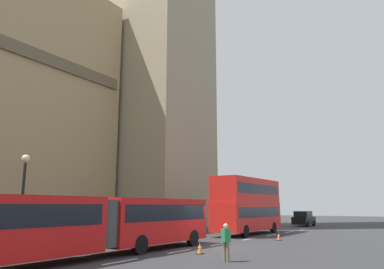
# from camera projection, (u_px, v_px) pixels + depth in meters

# --- Properties ---
(ground_plane) EXTENTS (160.00, 160.00, 0.00)m
(ground_plane) POSITION_uv_depth(u_px,v_px,m) (207.00, 247.00, 22.55)
(ground_plane) COLOR #333335
(lane_centre_marking) EXTENTS (34.40, 0.16, 0.01)m
(lane_centre_marking) POSITION_uv_depth(u_px,v_px,m) (236.00, 241.00, 25.79)
(lane_centre_marking) COLOR silver
(lane_centre_marking) RESTS_ON ground_plane
(articulated_bus) EXTENTS (16.94, 2.54, 2.90)m
(articulated_bus) POSITION_uv_depth(u_px,v_px,m) (96.00, 221.00, 17.98)
(articulated_bus) COLOR red
(articulated_bus) RESTS_ON ground_plane
(double_decker_bus) EXTENTS (9.67, 2.54, 4.90)m
(double_decker_bus) POSITION_uv_depth(u_px,v_px,m) (248.00, 203.00, 32.73)
(double_decker_bus) COLOR red
(double_decker_bus) RESTS_ON ground_plane
(sedan_lead) EXTENTS (4.40, 1.86, 1.85)m
(sedan_lead) POSITION_uv_depth(u_px,v_px,m) (304.00, 219.00, 45.86)
(sedan_lead) COLOR black
(sedan_lead) RESTS_ON ground_plane
(traffic_cone_west) EXTENTS (0.36, 0.36, 0.58)m
(traffic_cone_west) POSITION_uv_depth(u_px,v_px,m) (200.00, 248.00, 19.09)
(traffic_cone_west) COLOR black
(traffic_cone_west) RESTS_ON ground_plane
(traffic_cone_middle) EXTENTS (0.36, 0.36, 0.58)m
(traffic_cone_middle) POSITION_uv_depth(u_px,v_px,m) (279.00, 237.00, 26.56)
(traffic_cone_middle) COLOR black
(traffic_cone_middle) RESTS_ON ground_plane
(street_lamp) EXTENTS (0.44, 0.44, 5.27)m
(street_lamp) POSITION_uv_depth(u_px,v_px,m) (23.00, 195.00, 19.67)
(street_lamp) COLOR black
(street_lamp) RESTS_ON ground_plane
(pedestrian_near_cones) EXTENTS (0.45, 0.35, 1.69)m
(pedestrian_near_cones) POSITION_uv_depth(u_px,v_px,m) (226.00, 241.00, 16.49)
(pedestrian_near_cones) COLOR #726651
(pedestrian_near_cones) RESTS_ON ground_plane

